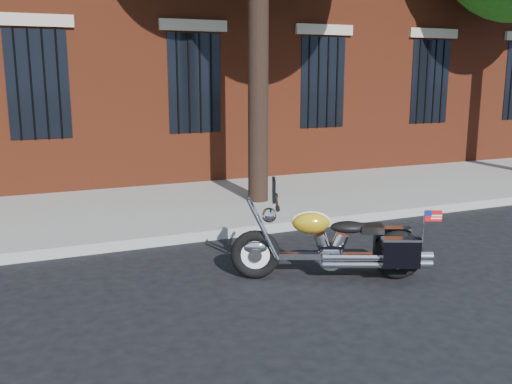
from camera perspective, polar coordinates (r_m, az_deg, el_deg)
name	(u,v)px	position (r m, az deg, el deg)	size (l,w,h in m)	color
ground	(309,259)	(7.64, 5.35, -6.66)	(120.00, 120.00, 0.00)	black
curb	(267,228)	(8.80, 1.10, -3.59)	(40.00, 0.16, 0.15)	gray
sidewalk	(225,203)	(10.49, -3.08, -1.08)	(40.00, 3.60, 0.15)	gray
motorcycle	(337,246)	(6.83, 8.12, -5.39)	(2.15, 1.31, 1.21)	black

